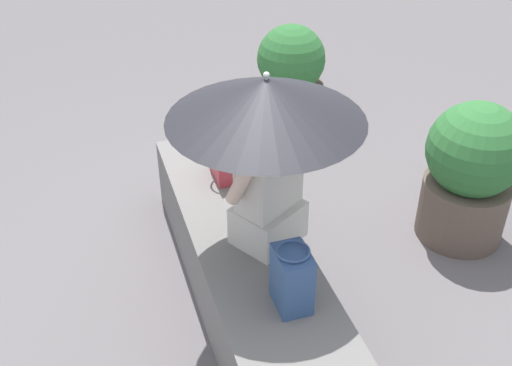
% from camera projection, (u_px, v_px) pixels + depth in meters
% --- Properties ---
extents(ground_plane, '(14.00, 14.00, 0.00)m').
position_uv_depth(ground_plane, '(245.00, 296.00, 3.74)').
color(ground_plane, '#605B5E').
extents(stone_bench, '(2.23, 0.58, 0.48)m').
position_uv_depth(stone_bench, '(245.00, 265.00, 3.60)').
color(stone_bench, slate).
rests_on(stone_bench, ground).
extents(person_seated, '(0.41, 0.51, 0.90)m').
position_uv_depth(person_seated, '(269.00, 179.00, 3.21)').
color(person_seated, beige).
rests_on(person_seated, stone_bench).
extents(parasol, '(0.94, 0.94, 1.02)m').
position_uv_depth(parasol, '(266.00, 100.00, 2.86)').
color(parasol, '#B7B7BC').
rests_on(parasol, stone_bench).
extents(handbag_black, '(0.21, 0.16, 0.34)m').
position_uv_depth(handbag_black, '(292.00, 278.00, 2.93)').
color(handbag_black, '#335184').
rests_on(handbag_black, stone_bench).
extents(tote_bag_canvas, '(0.25, 0.19, 0.28)m').
position_uv_depth(tote_bag_canvas, '(222.00, 157.00, 3.85)').
color(tote_bag_canvas, '#B2333D').
rests_on(tote_bag_canvas, stone_bench).
extents(planter_near, '(0.56, 0.56, 0.88)m').
position_uv_depth(planter_near, '(291.00, 77.00, 5.22)').
color(planter_near, brown).
rests_on(planter_near, ground).
extents(planter_far, '(0.60, 0.60, 0.95)m').
position_uv_depth(planter_far, '(470.00, 172.00, 3.95)').
color(planter_far, brown).
rests_on(planter_far, ground).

